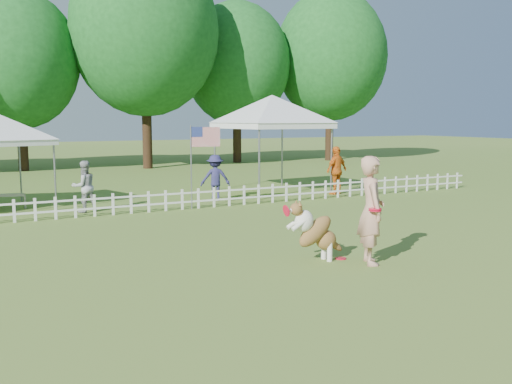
% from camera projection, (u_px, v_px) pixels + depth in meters
% --- Properties ---
extents(ground, '(120.00, 120.00, 0.00)m').
position_uv_depth(ground, '(329.00, 262.00, 10.47)').
color(ground, '#3F6921').
rests_on(ground, ground).
extents(picket_fence, '(22.00, 0.08, 0.60)m').
position_uv_depth(picket_fence, '(190.00, 199.00, 16.58)').
color(picket_fence, silver).
rests_on(picket_fence, ground).
extents(handler, '(0.72, 0.84, 1.96)m').
position_uv_depth(handler, '(371.00, 210.00, 10.25)').
color(handler, tan).
rests_on(handler, ground).
extents(dog, '(1.11, 0.41, 1.14)m').
position_uv_depth(dog, '(316.00, 231.00, 10.44)').
color(dog, brown).
rests_on(dog, ground).
extents(frisbee_on_turf, '(0.25, 0.25, 0.02)m').
position_uv_depth(frisbee_on_turf, '(341.00, 258.00, 10.70)').
color(frisbee_on_turf, red).
rests_on(frisbee_on_turf, ground).
extents(canopy_tent_right, '(3.53, 3.53, 3.38)m').
position_uv_depth(canopy_tent_right, '(272.00, 145.00, 20.33)').
color(canopy_tent_right, white).
rests_on(canopy_tent_right, ground).
extents(flag_pole, '(0.94, 0.21, 2.43)m').
position_uv_depth(flag_pole, '(191.00, 167.00, 16.48)').
color(flag_pole, gray).
rests_on(flag_pole, ground).
extents(spectator_a, '(0.81, 0.70, 1.45)m').
position_uv_depth(spectator_a, '(84.00, 187.00, 15.99)').
color(spectator_a, '#9E9FA3').
rests_on(spectator_a, ground).
extents(spectator_b, '(1.06, 0.78, 1.47)m').
position_uv_depth(spectator_b, '(215.00, 178.00, 18.27)').
color(spectator_b, navy).
rests_on(spectator_b, ground).
extents(spectator_c, '(1.05, 0.65, 1.67)m').
position_uv_depth(spectator_c, '(337.00, 170.00, 19.82)').
color(spectator_c, orange).
rests_on(spectator_c, ground).
extents(tree_center_left, '(6.00, 6.00, 9.80)m').
position_uv_depth(tree_center_left, '(19.00, 72.00, 28.23)').
color(tree_center_left, '#164F1B').
rests_on(tree_center_left, ground).
extents(tree_center_right, '(7.60, 7.60, 12.60)m').
position_uv_depth(tree_center_right, '(145.00, 47.00, 29.49)').
color(tree_center_right, '#164F1B').
rests_on(tree_center_right, ground).
extents(tree_right, '(6.20, 6.20, 10.40)m').
position_uv_depth(tree_right, '(237.00, 75.00, 33.71)').
color(tree_right, '#164F1B').
rests_on(tree_right, ground).
extents(tree_far_right, '(7.00, 7.00, 11.40)m').
position_uv_depth(tree_far_right, '(330.00, 69.00, 35.53)').
color(tree_far_right, '#164F1B').
rests_on(tree_far_right, ground).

